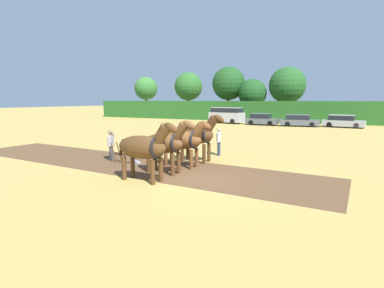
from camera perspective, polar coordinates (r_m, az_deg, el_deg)
ground_plane at (r=12.42m, az=-0.71°, el=-6.52°), size 240.00×240.00×0.00m
plowed_furrow_strip at (r=15.82m, az=-13.19°, el=-3.47°), size 20.97×5.36×0.01m
hedgerow at (r=44.99m, az=19.72°, el=5.77°), size 71.21×1.28×3.05m
tree_far_left at (r=61.47m, az=-8.77°, el=10.42°), size 4.60×4.60×7.82m
tree_left at (r=56.49m, az=-0.68°, el=10.87°), size 5.18×5.18×8.27m
tree_center_left at (r=51.38m, az=6.98°, el=11.34°), size 5.50×5.50×8.68m
tree_center at (r=49.90m, az=11.42°, el=9.44°), size 4.55×4.55×6.55m
tree_center_right at (r=49.65m, az=17.70°, el=10.60°), size 5.64×5.64×8.29m
draft_horse_lead_left at (r=11.86m, az=-9.10°, el=-0.60°), size 2.93×1.07×2.46m
draft_horse_lead_right at (r=13.02m, az=-5.06°, el=0.14°), size 2.72×0.98×2.45m
draft_horse_trail_left at (r=14.24m, az=-1.76°, el=0.81°), size 2.84×1.05×2.32m
draft_horse_trail_right at (r=15.48m, az=1.08°, el=1.83°), size 2.73×1.10×2.55m
plow at (r=15.45m, az=-11.95°, el=-2.50°), size 1.77×0.48×1.13m
farmer_at_plow at (r=16.40m, az=-15.18°, el=0.21°), size 0.41×0.61×1.63m
farmer_beside_team at (r=17.36m, az=5.15°, el=0.82°), size 0.29×0.64×1.59m
parked_van at (r=41.92m, az=6.61°, el=5.48°), size 5.00×2.83×2.17m
parked_car_left at (r=39.59m, az=13.14°, el=4.58°), size 3.99×1.95×1.50m
parked_car_center_left at (r=38.90m, az=19.70°, el=4.21°), size 4.63×2.30×1.44m
parked_car_center at (r=39.32m, az=26.81°, el=3.86°), size 4.70×2.40×1.47m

